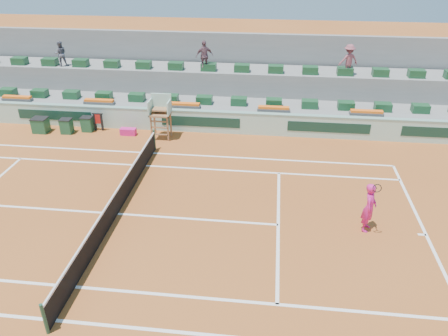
{
  "coord_description": "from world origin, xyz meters",
  "views": [
    {
      "loc": [
        5.92,
        -13.88,
        9.95
      ],
      "look_at": [
        4.0,
        2.5,
        1.0
      ],
      "focal_mm": 35.0,
      "sensor_mm": 36.0,
      "label": 1
    }
  ],
  "objects_px": {
    "tennis_player": "(369,207)",
    "player_bag": "(128,132)",
    "drink_cooler_a": "(87,124)",
    "umpire_chair": "(161,111)"
  },
  "relations": [
    {
      "from": "tennis_player",
      "to": "player_bag",
      "type": "bearing_deg",
      "value": 147.4
    },
    {
      "from": "drink_cooler_a",
      "to": "tennis_player",
      "type": "distance_m",
      "value": 16.05
    },
    {
      "from": "player_bag",
      "to": "tennis_player",
      "type": "distance_m",
      "value": 13.84
    },
    {
      "from": "umpire_chair",
      "to": "drink_cooler_a",
      "type": "relative_size",
      "value": 2.86
    },
    {
      "from": "umpire_chair",
      "to": "tennis_player",
      "type": "bearing_deg",
      "value": -37.25
    },
    {
      "from": "player_bag",
      "to": "tennis_player",
      "type": "height_order",
      "value": "tennis_player"
    },
    {
      "from": "umpire_chair",
      "to": "drink_cooler_a",
      "type": "height_order",
      "value": "umpire_chair"
    },
    {
      "from": "drink_cooler_a",
      "to": "umpire_chair",
      "type": "bearing_deg",
      "value": -4.38
    },
    {
      "from": "umpire_chair",
      "to": "tennis_player",
      "type": "relative_size",
      "value": 1.05
    },
    {
      "from": "player_bag",
      "to": "drink_cooler_a",
      "type": "xyz_separation_m",
      "value": [
        -2.43,
        0.26,
        0.23
      ]
    }
  ]
}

